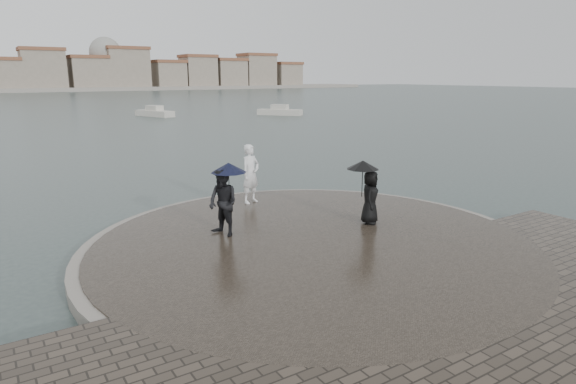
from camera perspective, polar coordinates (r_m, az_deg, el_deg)
ground at (r=11.00m, az=13.92°, el=-12.40°), size 400.00×400.00×0.00m
kerb_ring at (r=13.36m, az=3.02°, el=-6.50°), size 12.50×12.50×0.32m
quay_tip at (r=13.35m, az=3.02°, el=-6.41°), size 11.90×11.90×0.36m
statue at (r=16.93m, az=-4.45°, el=2.16°), size 0.87×0.70×2.08m
visitor_left at (r=13.51m, az=-7.59°, el=-0.49°), size 1.23×1.15×2.04m
visitor_right at (r=14.66m, az=9.48°, el=0.39°), size 1.20×1.04×1.95m
boats at (r=52.20m, az=-18.07°, el=8.15°), size 46.53×20.84×1.50m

